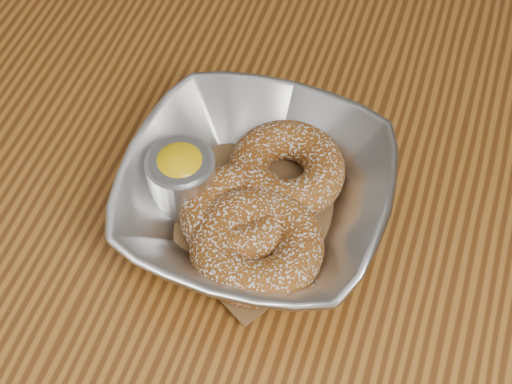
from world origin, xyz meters
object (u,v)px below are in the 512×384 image
(table, at_px, (135,305))
(serving_bowl, at_px, (256,196))
(ramekin, at_px, (182,176))
(donut_back, at_px, (286,169))
(donut_front, at_px, (257,245))
(donut_extra, at_px, (239,215))

(table, bearing_deg, serving_bowl, 33.99)
(table, xyz_separation_m, ramekin, (0.03, 0.05, 0.13))
(donut_back, bearing_deg, table, -139.15)
(table, height_order, donut_back, donut_back)
(ramekin, bearing_deg, donut_front, -26.72)
(serving_bowl, height_order, donut_back, serving_bowl)
(table, distance_m, serving_bowl, 0.17)
(serving_bowl, distance_m, donut_front, 0.05)
(serving_bowl, distance_m, donut_back, 0.03)
(donut_back, xyz_separation_m, donut_extra, (-0.02, -0.05, -0.00))
(donut_back, distance_m, donut_front, 0.07)
(table, height_order, donut_front, donut_front)
(serving_bowl, bearing_deg, donut_back, 63.69)
(table, relative_size, donut_front, 12.14)
(donut_extra, bearing_deg, table, -154.36)
(donut_front, xyz_separation_m, ramekin, (-0.07, 0.04, 0.01))
(serving_bowl, relative_size, donut_extra, 2.31)
(table, bearing_deg, donut_back, 40.85)
(table, xyz_separation_m, serving_bowl, (0.09, 0.06, 0.12))
(donut_extra, bearing_deg, donut_back, 67.12)
(donut_extra, height_order, ramekin, ramekin)
(donut_extra, distance_m, ramekin, 0.05)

